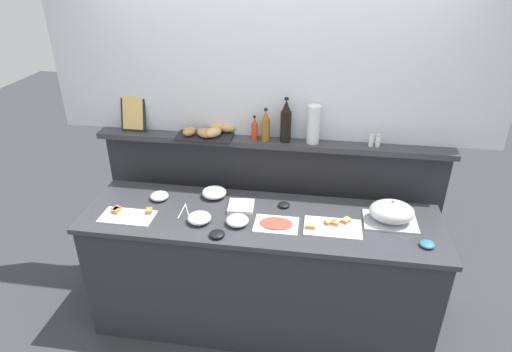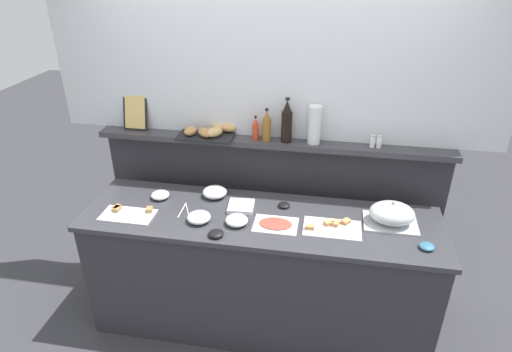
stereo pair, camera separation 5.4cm
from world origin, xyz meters
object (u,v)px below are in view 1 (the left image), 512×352
object	(u,v)px
napkin_stack	(241,207)
framed_picture	(133,113)
sandwich_platter_side	(332,226)
wine_bottle_dark	(286,122)
serving_cloche	(392,213)
water_carafe	(314,124)
glass_bowl_small	(237,221)
hot_sauce_bottle	(255,129)
pepper_shaker	(378,141)
condiment_bowl_red	(427,244)
vinegar_bottle_amber	(266,126)
salt_shaker	(371,140)
glass_bowl_large	(159,196)
glass_bowl_medium	(199,218)
condiment_bowl_cream	(284,205)
serving_tongs	(185,211)
bread_basket	(210,132)
condiment_bowl_dark	(217,234)
glass_bowl_extra	(214,193)
sandwich_platter_front	(127,215)
cold_cuts_platter	(276,224)

from	to	relation	value
napkin_stack	framed_picture	bearing A→B (deg)	155.91
sandwich_platter_side	wine_bottle_dark	size ratio (longest dim) A/B	1.15
serving_cloche	water_carafe	bearing A→B (deg)	145.71
glass_bowl_small	hot_sauce_bottle	distance (m)	0.68
pepper_shaker	condiment_bowl_red	bearing A→B (deg)	-64.69
condiment_bowl_red	vinegar_bottle_amber	distance (m)	1.29
napkin_stack	glass_bowl_small	bearing A→B (deg)	-86.38
glass_bowl_small	salt_shaker	distance (m)	1.07
glass_bowl_large	glass_bowl_medium	size ratio (longest dim) A/B	0.84
glass_bowl_medium	condiment_bowl_cream	size ratio (longest dim) A/B	1.91
vinegar_bottle_amber	wine_bottle_dark	size ratio (longest dim) A/B	0.75
vinegar_bottle_amber	pepper_shaker	bearing A→B (deg)	1.09
vinegar_bottle_amber	glass_bowl_medium	bearing A→B (deg)	-123.38
glass_bowl_large	napkin_stack	size ratio (longest dim) A/B	0.76
salt_shaker	condiment_bowl_red	bearing A→B (deg)	-61.34
sandwich_platter_side	serving_cloche	world-z (taller)	serving_cloche
serving_tongs	wine_bottle_dark	distance (m)	0.92
vinegar_bottle_amber	pepper_shaker	size ratio (longest dim) A/B	2.71
sandwich_platter_side	condiment_bowl_cream	distance (m)	0.39
glass_bowl_medium	salt_shaker	xyz separation A→B (m)	(1.08, 0.55, 0.38)
framed_picture	pepper_shaker	bearing A→B (deg)	-1.25
napkin_stack	bread_basket	world-z (taller)	bread_basket
glass_bowl_large	condiment_bowl_red	size ratio (longest dim) A/B	1.45
condiment_bowl_red	condiment_bowl_cream	distance (m)	0.94
condiment_bowl_red	condiment_bowl_dark	xyz separation A→B (m)	(-1.26, -0.09, 0.00)
napkin_stack	salt_shaker	world-z (taller)	salt_shaker
bread_basket	pepper_shaker	bearing A→B (deg)	0.06
glass_bowl_medium	glass_bowl_extra	world-z (taller)	glass_bowl_extra
sandwich_platter_side	glass_bowl_medium	distance (m)	0.85
condiment_bowl_cream	sandwich_platter_side	bearing A→B (deg)	-32.21
sandwich_platter_front	condiment_bowl_cream	size ratio (longest dim) A/B	4.32
cold_cuts_platter	vinegar_bottle_amber	size ratio (longest dim) A/B	1.19
serving_tongs	napkin_stack	size ratio (longest dim) A/B	1.10
glass_bowl_small	framed_picture	size ratio (longest dim) A/B	0.55
sandwich_platter_side	hot_sauce_bottle	size ratio (longest dim) A/B	2.06
glass_bowl_small	serving_tongs	size ratio (longest dim) A/B	0.78
sandwich_platter_front	bread_basket	world-z (taller)	bread_basket
condiment_bowl_dark	vinegar_bottle_amber	distance (m)	0.84
napkin_stack	vinegar_bottle_amber	size ratio (longest dim) A/B	0.72
wine_bottle_dark	serving_cloche	bearing A→B (deg)	-26.42
glass_bowl_small	condiment_bowl_red	world-z (taller)	glass_bowl_small
serving_tongs	condiment_bowl_red	bearing A→B (deg)	-5.56
condiment_bowl_dark	vinegar_bottle_amber	size ratio (longest dim) A/B	0.41
serving_tongs	bread_basket	distance (m)	0.60
condiment_bowl_cream	hot_sauce_bottle	xyz separation A→B (m)	(-0.25, 0.27, 0.43)
wine_bottle_dark	vinegar_bottle_amber	bearing A→B (deg)	-175.93
serving_tongs	water_carafe	world-z (taller)	water_carafe
cold_cuts_platter	pepper_shaker	size ratio (longest dim) A/B	3.24
wine_bottle_dark	hot_sauce_bottle	bearing A→B (deg)	-179.67
glass_bowl_small	hot_sauce_bottle	bearing A→B (deg)	87.08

